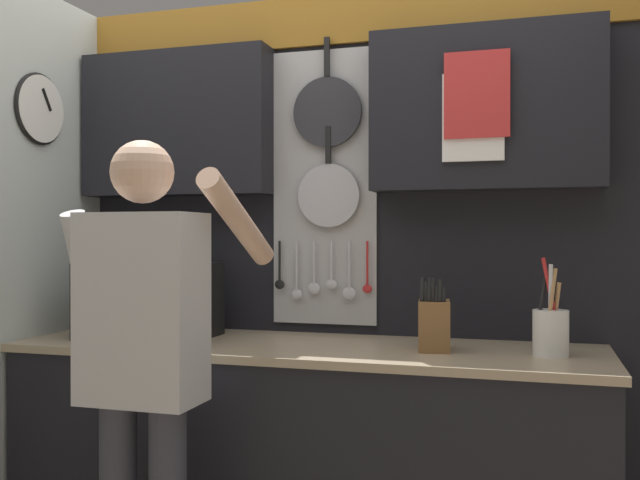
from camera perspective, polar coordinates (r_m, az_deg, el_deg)
name	(u,v)px	position (r m, az deg, el deg)	size (l,w,h in m)	color
base_cabinet_counter	(304,468)	(2.84, -1.26, -17.76)	(2.22, 0.66, 0.94)	black
back_wall_unit	(327,207)	(2.99, 0.59, 2.63)	(2.79, 0.23, 2.36)	black
microwave	(150,300)	(2.97, -13.47, -4.70)	(0.50, 0.36, 0.30)	black
knife_block	(434,324)	(2.60, 9.12, -6.66)	(0.13, 0.16, 0.26)	brown
utensil_crock	(551,330)	(2.58, 17.97, -6.85)	(0.12, 0.12, 0.34)	white
person	(144,348)	(2.39, -13.87, -8.40)	(0.54, 0.61, 1.66)	#383842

